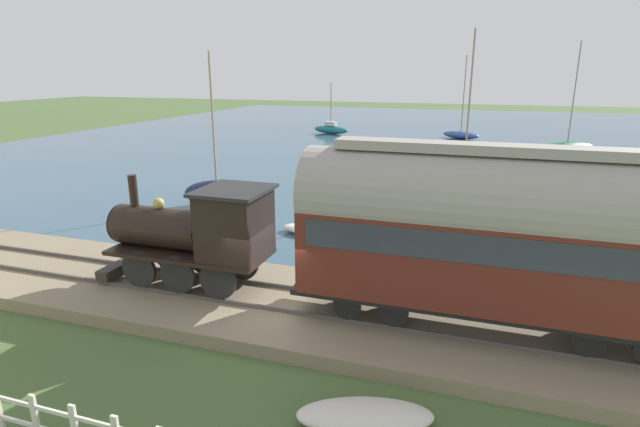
% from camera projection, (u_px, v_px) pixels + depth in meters
% --- Properties ---
extents(ground_plane, '(200.00, 200.00, 0.00)m').
position_uv_depth(ground_plane, '(274.00, 318.00, 14.55)').
color(ground_plane, '#476033').
extents(harbor_water, '(80.00, 80.00, 0.01)m').
position_uv_depth(harbor_water, '(433.00, 137.00, 54.04)').
color(harbor_water, '#38566B').
rests_on(harbor_water, ground).
extents(rail_embankment, '(5.10, 56.00, 0.51)m').
position_uv_depth(rail_embankment, '(280.00, 305.00, 14.89)').
color(rail_embankment, '#84755B').
rests_on(rail_embankment, ground).
extents(steam_locomotive, '(2.10, 5.54, 3.34)m').
position_uv_depth(steam_locomotive, '(199.00, 230.00, 15.10)').
color(steam_locomotive, black).
rests_on(steam_locomotive, rail_embankment).
extents(passenger_coach, '(2.42, 10.13, 4.76)m').
position_uv_depth(passenger_coach, '(495.00, 231.00, 12.33)').
color(passenger_coach, black).
rests_on(passenger_coach, rail_embankment).
extents(sailboat_navy, '(2.34, 3.64, 7.84)m').
position_uv_depth(sailboat_navy, '(217.00, 192.00, 26.40)').
color(sailboat_navy, '#192347').
rests_on(sailboat_navy, harbor_water).
extents(sailboat_blue, '(3.25, 4.36, 8.40)m').
position_uv_depth(sailboat_blue, '(461.00, 134.00, 52.21)').
color(sailboat_blue, '#335199').
rests_on(sailboat_blue, harbor_water).
extents(sailboat_green, '(4.24, 5.41, 9.24)m').
position_uv_depth(sailboat_green, '(567.00, 148.00, 42.49)').
color(sailboat_green, '#236B42').
rests_on(sailboat_green, harbor_water).
extents(sailboat_teal, '(2.42, 4.64, 5.60)m').
position_uv_depth(sailboat_teal, '(331.00, 129.00, 56.22)').
color(sailboat_teal, '#1E707A').
rests_on(sailboat_teal, harbor_water).
extents(sailboat_white, '(4.02, 5.39, 9.03)m').
position_uv_depth(sailboat_white, '(462.00, 188.00, 27.90)').
color(sailboat_white, white).
rests_on(sailboat_white, harbor_water).
extents(rowboat_far_out, '(1.44, 2.55, 0.39)m').
position_uv_depth(rowboat_far_out, '(307.00, 230.00, 21.89)').
color(rowboat_far_out, silver).
rests_on(rowboat_far_out, harbor_water).
extents(rowboat_mid_harbor, '(2.58, 2.35, 0.45)m').
position_uv_depth(rowboat_mid_harbor, '(437.00, 254.00, 18.88)').
color(rowboat_mid_harbor, silver).
rests_on(rowboat_mid_harbor, harbor_water).
extents(beached_dinghy, '(1.88, 3.00, 0.44)m').
position_uv_depth(beached_dinghy, '(365.00, 416.00, 10.10)').
color(beached_dinghy, beige).
rests_on(beached_dinghy, ground).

